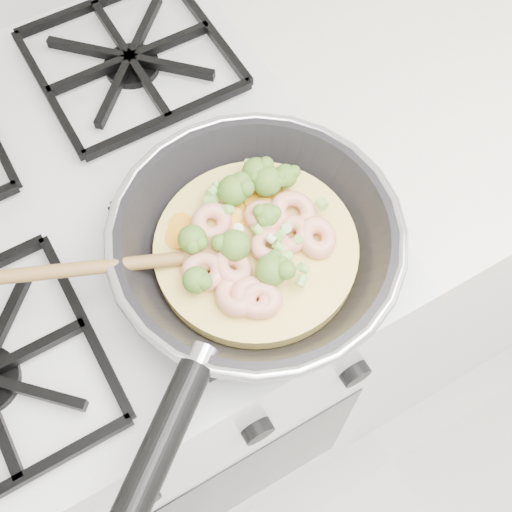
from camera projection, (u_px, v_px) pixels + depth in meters
stove at (133, 340)px, 1.13m from camera, size 0.60×0.60×0.92m
counter_right at (493, 154)px, 1.33m from camera, size 1.00×0.60×0.90m
skillet at (252, 247)px, 0.65m from camera, size 0.46×0.35×0.10m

